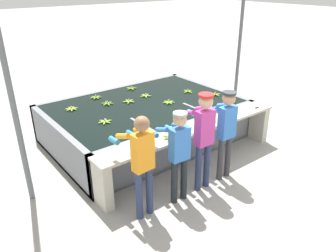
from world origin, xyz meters
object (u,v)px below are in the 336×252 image
(worker_0, at_px, (142,158))
(banana_bunch_ledge_1, at_px, (210,120))
(banana_bunch_floating_3, at_px, (129,101))
(banana_bunch_floating_10, at_px, (71,109))
(banana_bunch_floating_1, at_px, (146,96))
(knife_0, at_px, (259,107))
(banana_bunch_floating_2, at_px, (107,103))
(support_post_right, at_px, (239,52))
(worker_3, at_px, (225,127))
(support_post_left, at_px, (14,111))
(banana_bunch_ledge_0, at_px, (170,137))
(knife_1, at_px, (190,127))
(banana_bunch_floating_7, at_px, (105,122))
(banana_bunch_floating_11, at_px, (182,114))
(banana_bunch_floating_6, at_px, (131,88))
(banana_bunch_floating_5, at_px, (96,97))
(worker_1, at_px, (178,149))
(banana_bunch_floating_0, at_px, (188,91))
(banana_bunch_floating_4, at_px, (169,102))
(worker_2, at_px, (203,132))
(banana_bunch_floating_9, at_px, (215,94))
(banana_bunch_floating_8, at_px, (228,97))

(worker_0, distance_m, banana_bunch_ledge_1, 2.12)
(banana_bunch_floating_3, bearing_deg, banana_bunch_floating_10, 163.08)
(banana_bunch_floating_1, height_order, knife_0, banana_bunch_floating_1)
(banana_bunch_floating_2, xyz_separation_m, support_post_right, (3.78, -0.46, 0.73))
(worker_3, distance_m, support_post_left, 3.45)
(banana_bunch_ledge_0, relative_size, banana_bunch_ledge_1, 0.98)
(knife_1, height_order, support_post_right, support_post_right)
(banana_bunch_floating_7, relative_size, banana_bunch_floating_11, 1.03)
(banana_bunch_floating_6, bearing_deg, support_post_right, -20.78)
(worker_3, relative_size, banana_bunch_floating_5, 6.00)
(worker_3, xyz_separation_m, banana_bunch_floating_7, (-1.41, 1.84, -0.15))
(banana_bunch_floating_6, distance_m, knife_0, 3.18)
(worker_1, distance_m, banana_bunch_floating_0, 3.13)
(banana_bunch_floating_4, distance_m, banana_bunch_floating_10, 2.12)
(worker_2, xyz_separation_m, knife_1, (0.28, 0.64, -0.21))
(worker_1, relative_size, banana_bunch_floating_1, 5.80)
(banana_bunch_floating_3, xyz_separation_m, banana_bunch_floating_4, (0.68, -0.60, -0.00))
(banana_bunch_floating_11, bearing_deg, worker_3, -92.17)
(banana_bunch_floating_3, xyz_separation_m, banana_bunch_floating_5, (-0.46, 0.71, -0.00))
(banana_bunch_floating_6, bearing_deg, banana_bunch_floating_9, -51.02)
(knife_0, height_order, support_post_right, support_post_right)
(banana_bunch_floating_1, height_order, banana_bunch_floating_4, same)
(worker_1, height_order, support_post_left, support_post_left)
(banana_bunch_floating_1, bearing_deg, support_post_right, -7.39)
(banana_bunch_floating_7, relative_size, support_post_right, 0.09)
(worker_2, relative_size, banana_bunch_floating_3, 6.36)
(worker_1, relative_size, banana_bunch_floating_3, 5.74)
(knife_1, bearing_deg, banana_bunch_floating_10, 121.20)
(banana_bunch_floating_6, height_order, knife_0, banana_bunch_floating_6)
(support_post_left, bearing_deg, banana_bunch_ledge_0, -24.99)
(banana_bunch_ledge_0, distance_m, banana_bunch_ledge_1, 1.10)
(banana_bunch_ledge_0, bearing_deg, banana_bunch_floating_7, 113.23)
(banana_bunch_floating_5, bearing_deg, worker_3, -74.57)
(worker_3, height_order, support_post_left, support_post_left)
(banana_bunch_floating_9, bearing_deg, knife_1, -149.58)
(worker_3, relative_size, knife_0, 4.80)
(worker_1, bearing_deg, banana_bunch_floating_7, 99.40)
(banana_bunch_floating_11, height_order, knife_0, banana_bunch_floating_11)
(banana_bunch_floating_6, relative_size, banana_bunch_floating_10, 0.99)
(banana_bunch_floating_2, height_order, banana_bunch_floating_11, same)
(banana_bunch_floating_6, bearing_deg, banana_bunch_floating_11, -92.13)
(banana_bunch_floating_5, height_order, support_post_right, support_post_right)
(banana_bunch_floating_6, bearing_deg, banana_bunch_floating_8, -54.31)
(knife_1, bearing_deg, knife_0, -4.44)
(banana_bunch_floating_5, bearing_deg, banana_bunch_floating_3, -57.21)
(banana_bunch_floating_2, relative_size, support_post_left, 0.09)
(banana_bunch_floating_2, xyz_separation_m, banana_bunch_floating_5, (-0.01, 0.53, -0.00))
(knife_0, bearing_deg, banana_bunch_floating_9, 97.62)
(banana_bunch_floating_9, xyz_separation_m, banana_bunch_floating_11, (-1.41, -0.43, 0.00))
(banana_bunch_floating_8, height_order, banana_bunch_ledge_0, banana_bunch_ledge_0)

